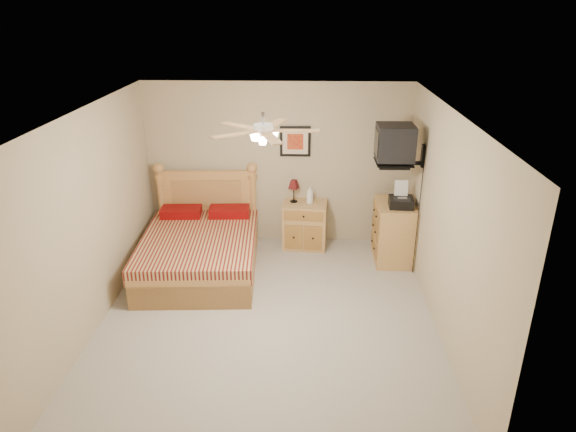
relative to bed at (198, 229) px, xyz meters
name	(u,v)px	position (x,y,z in m)	size (l,w,h in m)	color
floor	(268,317)	(1.04, -1.12, -0.65)	(4.50, 4.50, 0.00)	#9A948B
ceiling	(265,112)	(1.04, -1.12, 1.85)	(4.00, 4.50, 0.04)	white
wall_back	(278,164)	(1.04, 1.13, 0.60)	(4.00, 0.04, 2.50)	tan
wall_front	(243,348)	(1.04, -3.37, 0.60)	(4.00, 0.04, 2.50)	tan
wall_left	(92,221)	(-0.96, -1.12, 0.60)	(0.04, 4.50, 2.50)	tan
wall_right	(446,226)	(3.04, -1.12, 0.60)	(0.04, 4.50, 2.50)	tan
bed	(198,229)	(0.00, 0.00, 0.00)	(1.53, 2.01, 1.30)	#B97A37
nightstand	(305,225)	(1.47, 0.88, -0.29)	(0.66, 0.49, 0.71)	#A37146
table_lamp	(294,191)	(1.29, 0.94, 0.24)	(0.19, 0.19, 0.35)	#4E0F11
lotion_bottle	(310,195)	(1.54, 0.89, 0.20)	(0.10, 0.10, 0.27)	white
framed_picture	(295,141)	(1.31, 1.11, 0.97)	(0.46, 0.04, 0.46)	black
dresser	(394,232)	(2.77, 0.47, -0.20)	(0.53, 0.76, 0.89)	#AD7C41
fax_machine	(402,195)	(2.81, 0.34, 0.42)	(0.33, 0.35, 0.35)	black
magazine_lower	(390,195)	(2.73, 0.77, 0.25)	(0.19, 0.25, 0.02)	#BAA891
magazine_upper	(390,193)	(2.72, 0.81, 0.28)	(0.22, 0.30, 0.02)	gray
wall_tv	(406,145)	(2.79, 0.22, 1.16)	(0.56, 0.46, 0.58)	black
ceiling_fan	(263,130)	(1.04, -1.32, 1.71)	(1.14, 1.14, 0.28)	white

